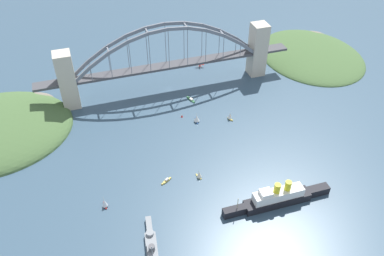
{
  "coord_description": "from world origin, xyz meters",
  "views": [
    {
      "loc": [
        84.72,
        343.42,
        235.98
      ],
      "look_at": [
        0.0,
        79.76,
        8.0
      ],
      "focal_mm": 37.36,
      "sensor_mm": 36.0,
      "label": 1
    }
  ],
  "objects_px": {
    "small_boat_0": "(166,181)",
    "small_boat_4": "(199,175)",
    "seaplane_taxiing_near_bridge": "(200,65)",
    "small_boat_3": "(230,116)",
    "channel_marker_buoy": "(182,116)",
    "small_boat_2": "(191,99)",
    "small_boat_5": "(105,203)",
    "ocean_liner": "(278,198)",
    "harbor_arch_bridge": "(168,63)",
    "small_boat_1": "(197,118)"
  },
  "relations": [
    {
      "from": "small_boat_2",
      "to": "small_boat_5",
      "type": "relative_size",
      "value": 1.41
    },
    {
      "from": "small_boat_4",
      "to": "ocean_liner",
      "type": "bearing_deg",
      "value": 137.67
    },
    {
      "from": "seaplane_taxiing_near_bridge",
      "to": "small_boat_5",
      "type": "xyz_separation_m",
      "value": [
        132.76,
        170.83,
        2.1
      ]
    },
    {
      "from": "small_boat_4",
      "to": "channel_marker_buoy",
      "type": "xyz_separation_m",
      "value": [
        -9.67,
        -80.83,
        -2.23
      ]
    },
    {
      "from": "small_boat_1",
      "to": "channel_marker_buoy",
      "type": "xyz_separation_m",
      "value": [
        11.23,
        -11.33,
        -2.94
      ]
    },
    {
      "from": "harbor_arch_bridge",
      "to": "small_boat_1",
      "type": "xyz_separation_m",
      "value": [
        -10.1,
        62.86,
        -26.47
      ]
    },
    {
      "from": "small_boat_5",
      "to": "channel_marker_buoy",
      "type": "xyz_separation_m",
      "value": [
        -86.31,
        -87.52,
        -3.13
      ]
    },
    {
      "from": "small_boat_5",
      "to": "small_boat_1",
      "type": "bearing_deg",
      "value": -142.0
    },
    {
      "from": "harbor_arch_bridge",
      "to": "small_boat_4",
      "type": "height_order",
      "value": "harbor_arch_bridge"
    },
    {
      "from": "small_boat_2",
      "to": "small_boat_1",
      "type": "bearing_deg",
      "value": 81.12
    },
    {
      "from": "harbor_arch_bridge",
      "to": "small_boat_3",
      "type": "xyz_separation_m",
      "value": [
        -41.28,
        68.93,
        -26.52
      ]
    },
    {
      "from": "harbor_arch_bridge",
      "to": "small_boat_3",
      "type": "bearing_deg",
      "value": 120.92
    },
    {
      "from": "small_boat_4",
      "to": "channel_marker_buoy",
      "type": "distance_m",
      "value": 81.44
    },
    {
      "from": "small_boat_1",
      "to": "small_boat_2",
      "type": "distance_m",
      "value": 36.05
    },
    {
      "from": "small_boat_0",
      "to": "small_boat_2",
      "type": "distance_m",
      "value": 113.81
    },
    {
      "from": "channel_marker_buoy",
      "to": "small_boat_2",
      "type": "bearing_deg",
      "value": -124.79
    },
    {
      "from": "small_boat_1",
      "to": "small_boat_3",
      "type": "relative_size",
      "value": 1.14
    },
    {
      "from": "harbor_arch_bridge",
      "to": "small_boat_0",
      "type": "bearing_deg",
      "value": 73.9
    },
    {
      "from": "small_boat_0",
      "to": "channel_marker_buoy",
      "type": "height_order",
      "value": "channel_marker_buoy"
    },
    {
      "from": "small_boat_4",
      "to": "channel_marker_buoy",
      "type": "height_order",
      "value": "small_boat_4"
    },
    {
      "from": "small_boat_1",
      "to": "small_boat_2",
      "type": "relative_size",
      "value": 0.76
    },
    {
      "from": "small_boat_1",
      "to": "small_boat_4",
      "type": "bearing_deg",
      "value": 73.26
    },
    {
      "from": "small_boat_4",
      "to": "small_boat_5",
      "type": "xyz_separation_m",
      "value": [
        76.64,
        6.69,
        0.9
      ]
    },
    {
      "from": "small_boat_2",
      "to": "channel_marker_buoy",
      "type": "height_order",
      "value": "channel_marker_buoy"
    },
    {
      "from": "small_boat_0",
      "to": "small_boat_4",
      "type": "xyz_separation_m",
      "value": [
        -26.22,
        4.07,
        2.45
      ]
    },
    {
      "from": "small_boat_2",
      "to": "small_boat_0",
      "type": "bearing_deg",
      "value": 62.44
    },
    {
      "from": "small_boat_3",
      "to": "small_boat_5",
      "type": "relative_size",
      "value": 0.93
    },
    {
      "from": "small_boat_3",
      "to": "seaplane_taxiing_near_bridge",
      "type": "bearing_deg",
      "value": -92.3
    },
    {
      "from": "harbor_arch_bridge",
      "to": "small_boat_2",
      "type": "relative_size",
      "value": 20.49
    },
    {
      "from": "harbor_arch_bridge",
      "to": "small_boat_5",
      "type": "relative_size",
      "value": 28.92
    },
    {
      "from": "small_boat_5",
      "to": "channel_marker_buoy",
      "type": "height_order",
      "value": "small_boat_5"
    },
    {
      "from": "small_boat_2",
      "to": "small_boat_3",
      "type": "bearing_deg",
      "value": 121.69
    },
    {
      "from": "seaplane_taxiing_near_bridge",
      "to": "ocean_liner",
      "type": "bearing_deg",
      "value": 87.63
    },
    {
      "from": "small_boat_3",
      "to": "channel_marker_buoy",
      "type": "bearing_deg",
      "value": -22.3
    },
    {
      "from": "small_boat_4",
      "to": "small_boat_1",
      "type": "bearing_deg",
      "value": -106.74
    },
    {
      "from": "small_boat_0",
      "to": "seaplane_taxiing_near_bridge",
      "type": "bearing_deg",
      "value": -117.22
    },
    {
      "from": "small_boat_2",
      "to": "channel_marker_buoy",
      "type": "distance_m",
      "value": 29.39
    },
    {
      "from": "harbor_arch_bridge",
      "to": "channel_marker_buoy",
      "type": "relative_size",
      "value": 95.74
    },
    {
      "from": "harbor_arch_bridge",
      "to": "small_boat_1",
      "type": "distance_m",
      "value": 68.95
    },
    {
      "from": "seaplane_taxiing_near_bridge",
      "to": "small_boat_0",
      "type": "distance_m",
      "value": 180.01
    },
    {
      "from": "harbor_arch_bridge",
      "to": "small_boat_1",
      "type": "relative_size",
      "value": 27.09
    },
    {
      "from": "harbor_arch_bridge",
      "to": "small_boat_5",
      "type": "xyz_separation_m",
      "value": [
        87.44,
        139.05,
        -26.28
      ]
    },
    {
      "from": "ocean_liner",
      "to": "small_boat_3",
      "type": "height_order",
      "value": "ocean_liner"
    },
    {
      "from": "ocean_liner",
      "to": "small_boat_2",
      "type": "relative_size",
      "value": 6.73
    },
    {
      "from": "small_boat_0",
      "to": "small_boat_4",
      "type": "height_order",
      "value": "small_boat_4"
    },
    {
      "from": "small_boat_5",
      "to": "small_boat_4",
      "type": "bearing_deg",
      "value": -175.01
    },
    {
      "from": "seaplane_taxiing_near_bridge",
      "to": "small_boat_3",
      "type": "distance_m",
      "value": 100.8
    },
    {
      "from": "small_boat_0",
      "to": "small_boat_4",
      "type": "distance_m",
      "value": 26.65
    },
    {
      "from": "small_boat_3",
      "to": "small_boat_2",
      "type": "bearing_deg",
      "value": -58.31
    },
    {
      "from": "seaplane_taxiing_near_bridge",
      "to": "channel_marker_buoy",
      "type": "height_order",
      "value": "seaplane_taxiing_near_bridge"
    }
  ]
}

